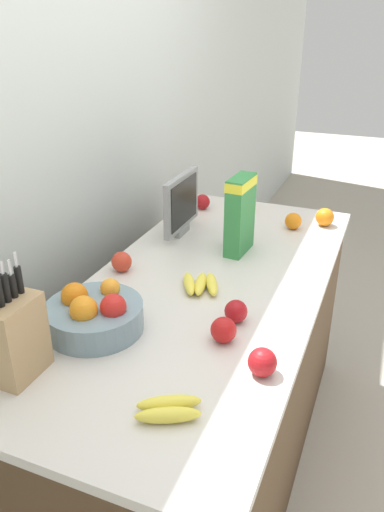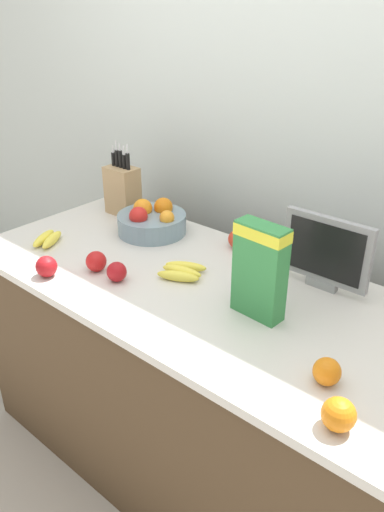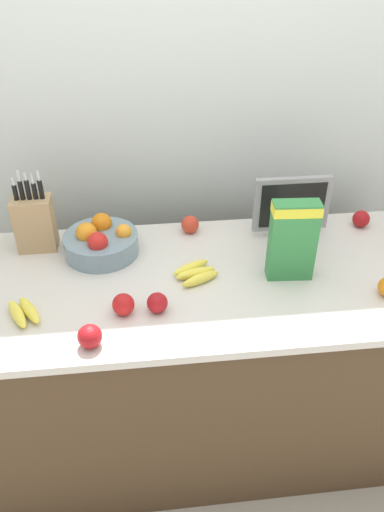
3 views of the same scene
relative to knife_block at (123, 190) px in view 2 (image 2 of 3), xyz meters
name	(u,v)px [view 2 (image 2 of 3)]	position (x,y,z in m)	size (l,w,h in m)	color
ground_plane	(194,457)	(0.65, -0.27, -0.99)	(14.00, 14.00, 0.00)	#B2A899
wall_back	(294,129)	(0.65, 0.34, 0.31)	(9.00, 0.06, 2.60)	silver
counter	(194,378)	(0.65, -0.27, -0.55)	(1.76, 0.79, 0.88)	#4C3823
knife_block	(123,190)	(0.00, 0.00, 0.00)	(0.15, 0.10, 0.33)	tan
small_monitor	(326,251)	(1.01, -0.02, 0.02)	(0.31, 0.03, 0.26)	gray
cereal_box	(260,267)	(0.94, -0.30, 0.05)	(0.17, 0.08, 0.30)	#338442
fruit_bowl	(152,221)	(0.25, -0.07, -0.06)	(0.29, 0.29, 0.14)	gray
banana_bunch_left	(182,271)	(0.60, -0.27, -0.10)	(0.18, 0.17, 0.04)	yellow
banana_bunch_right	(48,239)	(0.01, -0.42, -0.09)	(0.14, 0.17, 0.04)	yellow
apple_rear	(237,239)	(0.61, 0.05, -0.08)	(0.07, 0.07, 0.07)	red
apple_near_bananas	(96,261)	(0.34, -0.44, -0.08)	(0.07, 0.07, 0.07)	red
apple_middle	(46,266)	(0.23, -0.58, -0.08)	(0.08, 0.08, 0.08)	#A31419
apple_leftmost	(117,272)	(0.45, -0.44, -0.08)	(0.07, 0.07, 0.07)	#A31419
orange_back_center	(327,372)	(1.25, -0.45, -0.08)	(0.07, 0.07, 0.07)	orange
orange_by_cereal	(339,414)	(1.34, -0.57, -0.07)	(0.08, 0.08, 0.08)	orange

